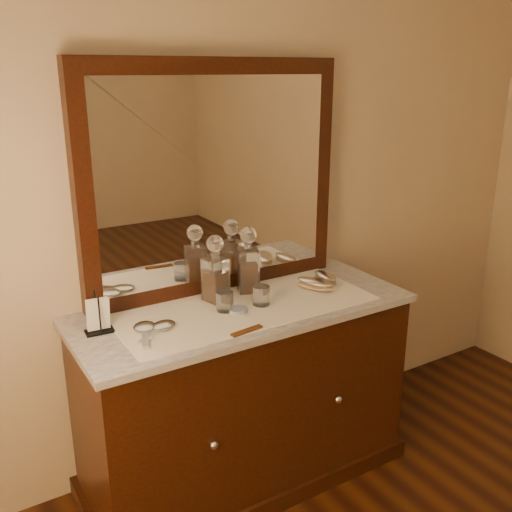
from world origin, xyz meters
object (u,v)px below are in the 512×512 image
mirror_frame (214,180)px  brush_far (326,277)px  hand_mirror_outer (145,329)px  decanter_right (248,267)px  hand_mirror_inner (161,327)px  pin_dish (238,310)px  decanter_left (216,276)px  dresser_cabinet (244,397)px  napkin_rack (98,317)px  comb (247,331)px  brush_near (316,284)px

mirror_frame → brush_far: (0.47, -0.20, -0.48)m
brush_far → hand_mirror_outer: brush_far is taller
mirror_frame → decanter_right: size_ratio=4.02×
hand_mirror_outer → hand_mirror_inner: size_ratio=1.13×
pin_dish → brush_far: size_ratio=0.51×
hand_mirror_outer → decanter_left: bearing=19.5°
dresser_cabinet → mirror_frame: bearing=90.0°
napkin_rack → comb: bearing=-32.1°
napkin_rack → decanter_left: decanter_left is taller
pin_dish → hand_mirror_inner: hand_mirror_inner is taller
decanter_left → decanter_right: bearing=7.1°
decanter_right → hand_mirror_inner: (-0.49, -0.17, -0.11)m
napkin_rack → hand_mirror_inner: (0.21, -0.11, -0.05)m
decanter_left → decanter_right: decanter_right is taller
decanter_right → comb: bearing=-121.5°
pin_dish → hand_mirror_inner: size_ratio=0.39×
decanter_left → hand_mirror_outer: decanter_left is taller
decanter_right → hand_mirror_outer: size_ratio=1.29×
brush_near → comb: bearing=-156.0°
brush_near → mirror_frame: bearing=145.4°
hand_mirror_outer → mirror_frame: bearing=31.0°
napkin_rack → hand_mirror_outer: napkin_rack is taller
hand_mirror_inner → pin_dish: bearing=-1.3°
comb → hand_mirror_outer: (-0.33, 0.20, 0.01)m
dresser_cabinet → decanter_right: decanter_right is taller
napkin_rack → brush_far: napkin_rack is taller
napkin_rack → decanter_right: size_ratio=0.53×
mirror_frame → napkin_rack: mirror_frame is taller
napkin_rack → brush_near: 0.97m
mirror_frame → comb: 0.69m
comb → decanter_right: size_ratio=0.47×
mirror_frame → brush_near: (0.37, -0.26, -0.47)m
dresser_cabinet → brush_near: size_ratio=7.17×
napkin_rack → decanter_left: (0.52, 0.04, 0.05)m
comb → napkin_rack: size_ratio=0.88×
brush_near → brush_far: bearing=27.6°
dresser_cabinet → brush_near: 0.60m
brush_near → brush_far: size_ratio=1.24×
brush_far → brush_near: bearing=-152.4°
pin_dish → decanter_right: decanter_right is taller
decanter_right → brush_near: decanter_right is taller
dresser_cabinet → decanter_left: bearing=124.4°
dresser_cabinet → comb: 0.52m
dresser_cabinet → decanter_left: size_ratio=4.80×
decanter_left → pin_dish: bearing=-82.4°
napkin_rack → dresser_cabinet: bearing=-6.6°
dresser_cabinet → hand_mirror_outer: size_ratio=6.05×
comb → hand_mirror_outer: size_ratio=0.60×
hand_mirror_inner → mirror_frame: bearing=36.2°
mirror_frame → brush_far: mirror_frame is taller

